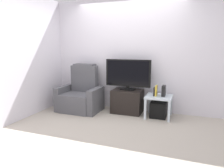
{
  "coord_description": "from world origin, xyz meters",
  "views": [
    {
      "loc": [
        1.32,
        -3.54,
        1.48
      ],
      "look_at": [
        -0.19,
        0.5,
        0.7
      ],
      "focal_mm": 32.91,
      "sensor_mm": 36.0,
      "label": 1
    }
  ],
  "objects_px": {
    "recliner_armchair": "(81,94)",
    "book_middle": "(156,91)",
    "book_leftmost": "(154,92)",
    "side_table": "(159,99)",
    "tv_stand": "(127,101)",
    "television": "(128,74)",
    "subwoofer_box": "(158,109)",
    "game_console": "(164,91)"
  },
  "relations": [
    {
      "from": "television",
      "to": "subwoofer_box",
      "type": "bearing_deg",
      "value": -7.84
    },
    {
      "from": "book_leftmost",
      "to": "book_middle",
      "type": "distance_m",
      "value": 0.05
    },
    {
      "from": "book_leftmost",
      "to": "book_middle",
      "type": "height_order",
      "value": "book_middle"
    },
    {
      "from": "side_table",
      "to": "book_middle",
      "type": "xyz_separation_m",
      "value": [
        -0.06,
        -0.02,
        0.18
      ]
    },
    {
      "from": "book_middle",
      "to": "game_console",
      "type": "relative_size",
      "value": 0.99
    },
    {
      "from": "book_leftmost",
      "to": "game_console",
      "type": "height_order",
      "value": "game_console"
    },
    {
      "from": "subwoofer_box",
      "to": "book_leftmost",
      "type": "xyz_separation_m",
      "value": [
        -0.1,
        -0.02,
        0.39
      ]
    },
    {
      "from": "recliner_armchair",
      "to": "television",
      "type": "bearing_deg",
      "value": 19.34
    },
    {
      "from": "tv_stand",
      "to": "television",
      "type": "relative_size",
      "value": 0.65
    },
    {
      "from": "tv_stand",
      "to": "television",
      "type": "xyz_separation_m",
      "value": [
        0.0,
        0.02,
        0.62
      ]
    },
    {
      "from": "book_middle",
      "to": "side_table",
      "type": "bearing_deg",
      "value": 18.49
    },
    {
      "from": "recliner_armchair",
      "to": "book_middle",
      "type": "distance_m",
      "value": 1.76
    },
    {
      "from": "book_leftmost",
      "to": "game_console",
      "type": "bearing_deg",
      "value": 8.97
    },
    {
      "from": "book_leftmost",
      "to": "game_console",
      "type": "relative_size",
      "value": 0.79
    },
    {
      "from": "tv_stand",
      "to": "subwoofer_box",
      "type": "bearing_deg",
      "value": -6.33
    },
    {
      "from": "television",
      "to": "book_middle",
      "type": "relative_size",
      "value": 4.63
    },
    {
      "from": "book_leftmost",
      "to": "television",
      "type": "bearing_deg",
      "value": 169.1
    },
    {
      "from": "tv_stand",
      "to": "book_middle",
      "type": "height_order",
      "value": "book_middle"
    },
    {
      "from": "tv_stand",
      "to": "subwoofer_box",
      "type": "distance_m",
      "value": 0.73
    },
    {
      "from": "book_leftmost",
      "to": "side_table",
      "type": "bearing_deg",
      "value": 11.31
    },
    {
      "from": "tv_stand",
      "to": "book_leftmost",
      "type": "distance_m",
      "value": 0.69
    },
    {
      "from": "side_table",
      "to": "book_middle",
      "type": "height_order",
      "value": "book_middle"
    },
    {
      "from": "television",
      "to": "tv_stand",
      "type": "bearing_deg",
      "value": -90.0
    },
    {
      "from": "television",
      "to": "book_middle",
      "type": "distance_m",
      "value": 0.74
    },
    {
      "from": "tv_stand",
      "to": "book_leftmost",
      "type": "bearing_deg",
      "value": -9.17
    },
    {
      "from": "side_table",
      "to": "subwoofer_box",
      "type": "bearing_deg",
      "value": 0.0
    },
    {
      "from": "recliner_armchair",
      "to": "subwoofer_box",
      "type": "xyz_separation_m",
      "value": [
        1.8,
        0.11,
        -0.21
      ]
    },
    {
      "from": "tv_stand",
      "to": "game_console",
      "type": "xyz_separation_m",
      "value": [
        0.81,
        -0.07,
        0.31
      ]
    },
    {
      "from": "book_middle",
      "to": "game_console",
      "type": "xyz_separation_m",
      "value": [
        0.15,
        0.03,
        0.0
      ]
    },
    {
      "from": "tv_stand",
      "to": "recliner_armchair",
      "type": "bearing_deg",
      "value": -169.98
    },
    {
      "from": "recliner_armchair",
      "to": "book_middle",
      "type": "bearing_deg",
      "value": 11.38
    },
    {
      "from": "subwoofer_box",
      "to": "book_leftmost",
      "type": "height_order",
      "value": "book_leftmost"
    },
    {
      "from": "recliner_armchair",
      "to": "game_console",
      "type": "relative_size",
      "value": 4.8
    },
    {
      "from": "recliner_armchair",
      "to": "book_leftmost",
      "type": "relative_size",
      "value": 6.09
    },
    {
      "from": "book_middle",
      "to": "subwoofer_box",
      "type": "bearing_deg",
      "value": 18.49
    },
    {
      "from": "television",
      "to": "recliner_armchair",
      "type": "relative_size",
      "value": 0.95
    },
    {
      "from": "television",
      "to": "side_table",
      "type": "relative_size",
      "value": 1.9
    },
    {
      "from": "book_leftmost",
      "to": "tv_stand",
      "type": "bearing_deg",
      "value": 170.83
    },
    {
      "from": "book_middle",
      "to": "book_leftmost",
      "type": "bearing_deg",
      "value": 180.0
    },
    {
      "from": "television",
      "to": "book_middle",
      "type": "height_order",
      "value": "television"
    },
    {
      "from": "book_middle",
      "to": "recliner_armchair",
      "type": "bearing_deg",
      "value": -176.96
    },
    {
      "from": "tv_stand",
      "to": "side_table",
      "type": "xyz_separation_m",
      "value": [
        0.72,
        -0.08,
        0.13
      ]
    }
  ]
}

